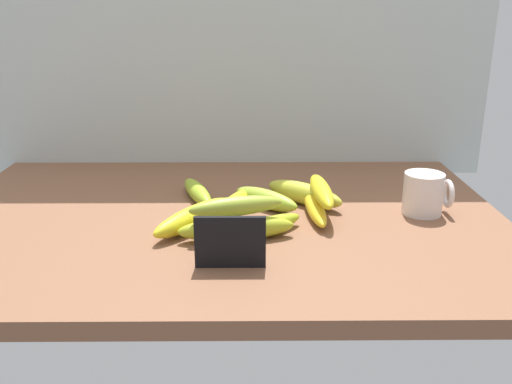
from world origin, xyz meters
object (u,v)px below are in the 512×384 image
Objects in this scene: banana_0 at (236,228)px; banana_2 at (304,193)px; banana_9 at (322,192)px; banana_7 at (197,192)px; banana_1 at (233,204)px; banana_8 at (236,206)px; banana_4 at (266,199)px; coffee_mug at (425,194)px; banana_5 at (261,228)px; banana_3 at (195,217)px; banana_6 at (315,207)px; chalkboard_sign at (230,244)px.

banana_2 reaches higher than banana_0.
banana_7 is at bearing 159.11° from banana_9.
banana_8 reaches higher than banana_1.
banana_0 is 13.78cm from banana_1.
banana_4 is (5.48, 15.74, -0.16)cm from banana_0.
banana_8 is 19.18cm from banana_9.
coffee_mug is at bearing 18.98° from banana_0.
banana_7 reaches higher than banana_5.
banana_3 is 23.40cm from banana_6.
chalkboard_sign reaches higher than banana_1.
banana_1 is 1.25× the size of banana_4.
coffee_mug is at bearing 19.46° from banana_5.
banana_5 is at bearing -20.08° from banana_3.
banana_2 is 0.99× the size of banana_9.
banana_1 is at bearing -162.73° from banana_4.
banana_0 is (0.68, 10.59, -1.78)cm from chalkboard_sign.
banana_0 is at bearing 86.31° from chalkboard_sign.
banana_8 reaches higher than banana_9.
chalkboard_sign is 0.60× the size of banana_2.
banana_4 is 10.22cm from banana_6.
chalkboard_sign is 0.60× the size of banana_5.
banana_8 is (-0.04, 0.86, 3.78)cm from banana_0.
banana_5 is (5.25, -12.57, 0.01)cm from banana_1.
banana_2 is 1.16× the size of banana_4.
banana_6 is (22.58, 6.09, -0.49)cm from banana_3.
banana_1 is at bearing 112.68° from banana_5.
banana_4 is at bearing 17.27° from banana_1.
banana_0 is at bearing -144.84° from banana_9.
banana_9 is at bearing -68.83° from banana_2.
chalkboard_sign is 12.96cm from banana_5.
banana_5 is at bearing 67.12° from chalkboard_sign.
banana_5 is (-31.89, -11.27, -2.44)cm from coffee_mug.
banana_0 is 1.22× the size of banana_8.
banana_7 is at bearing 158.93° from banana_6.
coffee_mug is at bearing 32.00° from chalkboard_sign.
banana_4 is at bearing 157.12° from banana_9.
banana_4 is (13.22, 10.17, -0.18)cm from banana_3.
banana_6 is 1.17× the size of banana_8.
chalkboard_sign is at bearing -103.17° from banana_4.
banana_1 is 1.18× the size of banana_7.
coffee_mug is at bearing -10.45° from banana_7.
banana_3 reaches higher than banana_4.
banana_8 is at bearing -144.01° from banana_6.
banana_8 reaches higher than banana_3.
banana_6 is at bearing 55.10° from chalkboard_sign.
banana_7 is at bearing 112.65° from banana_0.
banana_4 is at bearing 76.83° from chalkboard_sign.
banana_8 is at bearing -85.86° from banana_1.
banana_8 is at bearing 92.64° from banana_0.
banana_3 reaches higher than banana_1.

